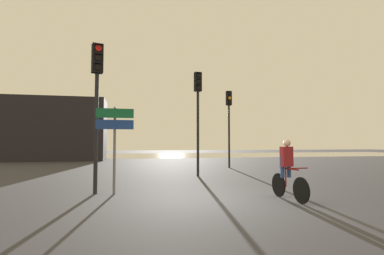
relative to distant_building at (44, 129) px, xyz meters
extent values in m
plane|color=#333338|center=(9.62, -20.98, -2.77)|extent=(120.00, 120.00, 0.00)
cube|color=gray|center=(9.62, 10.00, -2.76)|extent=(80.00, 16.00, 0.01)
cube|color=black|center=(0.00, 0.00, 0.00)|extent=(10.50, 4.00, 5.53)
cylinder|color=black|center=(13.57, -10.80, -0.81)|extent=(0.12, 0.12, 3.91)
cube|color=black|center=(13.57, -10.80, 1.60)|extent=(0.35, 0.28, 0.90)
cylinder|color=black|center=(13.58, -10.94, 1.89)|extent=(0.19, 0.05, 0.19)
cube|color=black|center=(13.59, -10.96, 2.00)|extent=(0.20, 0.14, 0.02)
cylinder|color=orange|center=(13.58, -10.94, 1.60)|extent=(0.19, 0.05, 0.19)
cube|color=black|center=(13.59, -10.96, 1.71)|extent=(0.20, 0.14, 0.02)
cylinder|color=black|center=(13.58, -10.94, 1.31)|extent=(0.19, 0.05, 0.19)
cube|color=black|center=(13.59, -10.96, 1.42)|extent=(0.20, 0.14, 0.02)
cylinder|color=black|center=(10.58, -15.12, -0.79)|extent=(0.12, 0.12, 3.95)
cube|color=black|center=(10.58, -15.12, 1.63)|extent=(0.35, 0.28, 0.90)
cylinder|color=black|center=(10.60, -15.25, 1.92)|extent=(0.19, 0.06, 0.19)
cube|color=black|center=(10.60, -15.27, 2.03)|extent=(0.21, 0.15, 0.02)
cylinder|color=black|center=(10.60, -15.25, 1.63)|extent=(0.19, 0.06, 0.19)
cube|color=black|center=(10.60, -15.27, 1.74)|extent=(0.21, 0.15, 0.02)
cylinder|color=black|center=(10.60, -15.25, 1.34)|extent=(0.19, 0.06, 0.19)
cube|color=black|center=(10.60, -15.27, 1.45)|extent=(0.21, 0.15, 0.02)
cylinder|color=black|center=(6.48, -19.22, -0.94)|extent=(0.12, 0.12, 3.66)
cube|color=black|center=(6.48, -19.22, 1.34)|extent=(0.38, 0.32, 0.90)
cylinder|color=red|center=(6.52, -19.35, 1.63)|extent=(0.19, 0.09, 0.19)
cube|color=black|center=(6.53, -19.37, 1.74)|extent=(0.22, 0.17, 0.02)
cylinder|color=black|center=(6.52, -19.35, 1.34)|extent=(0.19, 0.09, 0.19)
cube|color=black|center=(6.53, -19.37, 1.45)|extent=(0.22, 0.17, 0.02)
cylinder|color=black|center=(6.52, -19.35, 1.05)|extent=(0.19, 0.09, 0.19)
cube|color=black|center=(6.53, -19.37, 1.16)|extent=(0.22, 0.17, 0.02)
cylinder|color=slate|center=(7.04, -19.43, -1.47)|extent=(0.08, 0.08, 2.60)
cube|color=#116038|center=(7.04, -19.48, -0.36)|extent=(1.10, 0.06, 0.28)
cube|color=navy|center=(7.04, -19.48, -0.70)|extent=(1.10, 0.06, 0.28)
cylinder|color=black|center=(11.70, -21.81, -2.44)|extent=(0.08, 0.66, 0.66)
cylinder|color=black|center=(11.64, -20.76, -2.44)|extent=(0.08, 0.66, 0.66)
cylinder|color=maroon|center=(11.67, -21.29, -1.94)|extent=(0.09, 0.84, 0.04)
cylinder|color=maroon|center=(11.66, -21.14, -2.16)|extent=(0.04, 0.04, 0.55)
cylinder|color=maroon|center=(11.70, -21.76, -1.89)|extent=(0.46, 0.06, 0.03)
cylinder|color=navy|center=(11.56, -21.14, -1.89)|extent=(0.11, 0.11, 0.60)
cylinder|color=navy|center=(11.76, -21.13, -1.89)|extent=(0.11, 0.11, 0.60)
cube|color=maroon|center=(11.67, -21.19, -1.62)|extent=(0.31, 0.22, 0.54)
sphere|color=beige|center=(11.67, -21.22, -1.25)|extent=(0.20, 0.20, 0.20)
camera|label=1|loc=(7.48, -28.65, -1.26)|focal=28.00mm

